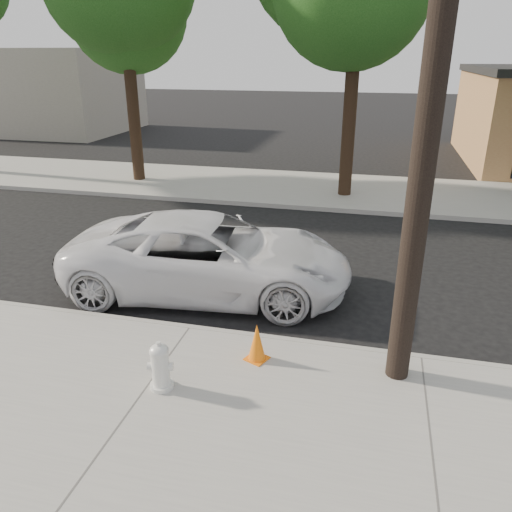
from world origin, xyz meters
The scene contains 10 objects.
ground centered at (0.00, 0.00, 0.00)m, with size 120.00×120.00×0.00m, color black.
near_sidewalk centered at (0.00, -4.30, 0.07)m, with size 90.00×4.40×0.15m, color gray.
far_sidewalk centered at (0.00, 8.50, 0.07)m, with size 90.00×5.00×0.15m, color gray.
curb_near centered at (0.00, -2.10, 0.07)m, with size 90.00×0.12×0.16m, color #9E9B93.
building_far centered at (-20.00, 20.00, 2.50)m, with size 14.00×8.00×5.00m, color gray.
utility_pole centered at (3.60, -2.70, 4.70)m, with size 1.40×0.34×9.00m.
tree_b centered at (-5.81, 8.06, 6.15)m, with size 4.34×4.20×8.45m.
police_cruiser centered at (-0.20, -0.33, 0.82)m, with size 2.71×5.88×1.63m, color white.
fire_hydrant centered at (0.23, -3.87, 0.50)m, with size 0.39×0.35×0.72m.
traffic_cone centered at (1.42, -2.82, 0.46)m, with size 0.43×0.43×0.63m.
Camera 1 is at (3.02, -9.45, 4.72)m, focal length 35.00 mm.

